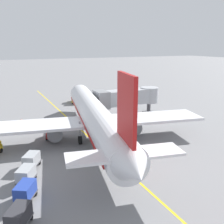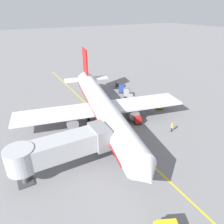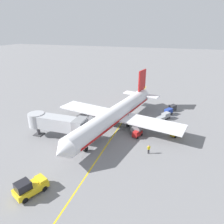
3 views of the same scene
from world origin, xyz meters
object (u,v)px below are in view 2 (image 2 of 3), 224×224
(baggage_cart_second_in_train, at_px, (126,93))
(baggage_cart_tail_end, at_px, (118,84))
(jet_bridge, at_px, (61,148))
(baggage_cart_front, at_px, (130,98))
(baggage_tug_lead, at_px, (137,119))
(baggage_tug_trailing, at_px, (159,105))
(parked_airliner, at_px, (102,107))
(baggage_cart_third_in_train, at_px, (121,89))
(ground_crew_wing_walker, at_px, (172,127))

(baggage_cart_second_in_train, distance_m, baggage_cart_tail_end, 6.26)
(jet_bridge, distance_m, baggage_cart_tail_end, 31.69)
(baggage_cart_front, bearing_deg, baggage_cart_tail_end, -103.96)
(baggage_tug_lead, relative_size, baggage_tug_trailing, 1.01)
(parked_airliner, height_order, baggage_cart_third_in_train, parked_airliner)
(jet_bridge, distance_m, baggage_cart_third_in_train, 28.84)
(baggage_tug_lead, xyz_separation_m, baggage_cart_third_in_train, (-5.32, -14.24, 0.24))
(parked_airliner, distance_m, baggage_cart_front, 11.14)
(jet_bridge, distance_m, baggage_cart_second_in_train, 26.54)
(parked_airliner, xyz_separation_m, baggage_cart_third_in_train, (-10.85, -11.47, -2.24))
(parked_airliner, relative_size, baggage_cart_front, 13.07)
(parked_airliner, bearing_deg, ground_crew_wing_walker, 137.00)
(parked_airliner, bearing_deg, baggage_tug_trailing, -179.55)
(parked_airliner, xyz_separation_m, baggage_cart_front, (-9.44, -5.48, -2.24))
(baggage_tug_lead, bearing_deg, jet_bridge, 20.37)
(baggage_cart_front, bearing_deg, baggage_tug_trailing, 124.59)
(baggage_cart_third_in_train, bearing_deg, baggage_tug_lead, 69.53)
(baggage_cart_third_in_train, bearing_deg, ground_crew_wing_walker, 84.08)
(baggage_tug_trailing, relative_size, ground_crew_wing_walker, 1.62)
(baggage_tug_lead, xyz_separation_m, baggage_cart_tail_end, (-6.18, -17.39, 0.24))
(baggage_tug_lead, height_order, baggage_cart_third_in_train, baggage_tug_lead)
(baggage_cart_tail_end, height_order, ground_crew_wing_walker, ground_crew_wing_walker)
(baggage_cart_third_in_train, bearing_deg, parked_airliner, 46.58)
(parked_airliner, relative_size, ground_crew_wing_walker, 21.97)
(baggage_tug_lead, bearing_deg, baggage_cart_tail_end, -109.55)
(baggage_cart_third_in_train, distance_m, baggage_cart_tail_end, 3.27)
(baggage_cart_second_in_train, bearing_deg, baggage_cart_tail_end, -102.05)
(baggage_cart_third_in_train, height_order, baggage_cart_tail_end, same)
(jet_bridge, height_order, baggage_tug_lead, jet_bridge)
(parked_airliner, xyz_separation_m, baggage_cart_second_in_train, (-10.41, -8.50, -2.24))
(parked_airliner, bearing_deg, baggage_cart_front, -149.87)
(baggage_cart_third_in_train, bearing_deg, baggage_cart_front, 76.73)
(ground_crew_wing_walker, bearing_deg, jet_bridge, 0.80)
(jet_bridge, bearing_deg, baggage_tug_trailing, -159.52)
(baggage_tug_lead, xyz_separation_m, ground_crew_wing_walker, (-3.28, 5.44, 0.24))
(jet_bridge, relative_size, baggage_cart_tail_end, 4.43)
(baggage_cart_tail_end, bearing_deg, parked_airliner, 51.30)
(jet_bridge, xyz_separation_m, baggage_tug_lead, (-15.37, -5.71, -2.74))
(jet_bridge, bearing_deg, baggage_cart_front, -144.09)
(baggage_cart_third_in_train, bearing_deg, baggage_cart_second_in_train, 81.47)
(baggage_tug_trailing, xyz_separation_m, ground_crew_wing_walker, (4.34, 8.32, 0.24))
(baggage_cart_second_in_train, bearing_deg, baggage_cart_front, 72.25)
(baggage_cart_front, distance_m, baggage_cart_tail_end, 9.42)
(parked_airliner, height_order, baggage_tug_trailing, parked_airliner)
(baggage_cart_front, distance_m, baggage_cart_third_in_train, 6.15)
(jet_bridge, bearing_deg, baggage_cart_tail_end, -133.00)
(parked_airliner, distance_m, baggage_cart_third_in_train, 15.94)
(jet_bridge, bearing_deg, baggage_tug_lead, -159.63)
(baggage_tug_trailing, bearing_deg, baggage_cart_second_in_train, -71.94)
(baggage_cart_third_in_train, height_order, ground_crew_wing_walker, ground_crew_wing_walker)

